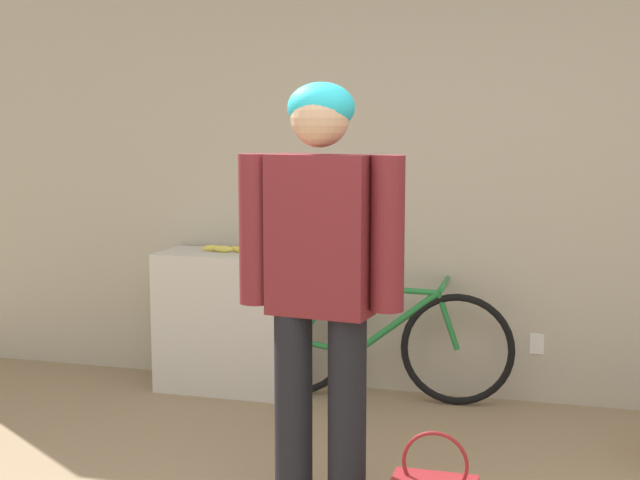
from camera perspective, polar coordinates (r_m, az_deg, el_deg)
name	(u,v)px	position (r m, az deg, el deg)	size (l,w,h in m)	color
wall_back	(446,179)	(5.30, 8.09, 3.89)	(8.00, 0.07, 2.60)	#B7AD99
side_shelf	(229,321)	(5.50, -5.86, -5.18)	(0.84, 0.42, 0.85)	beige
person	(320,270)	(3.58, 0.01, -1.90)	(0.68, 0.26, 1.79)	black
bicycle	(375,341)	(5.28, 3.52, -6.47)	(1.62, 0.46, 0.73)	black
banana	(223,249)	(5.45, -6.23, -0.55)	(0.28, 0.08, 0.04)	#EAD64C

